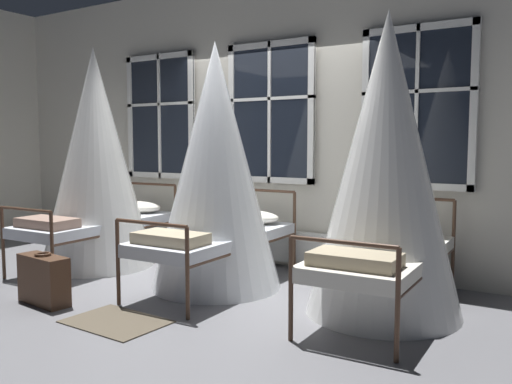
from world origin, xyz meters
TOP-DOWN VIEW (x-y plane):
  - ground at (0.00, 0.00)m, footprint 19.57×19.57m
  - back_wall_with_windows at (0.00, 1.16)m, footprint 8.78×0.10m
  - window_bank at (-0.00, 1.04)m, footprint 4.54×0.10m
  - cot_first at (-1.71, -0.06)m, footprint 1.30×1.99m
  - cot_second at (0.04, -0.08)m, footprint 1.30×1.98m
  - cot_third at (1.75, -0.03)m, footprint 1.30×1.99m
  - rug_second at (0.00, -1.40)m, footprint 0.83×0.60m
  - suitcase_dark at (-0.92, -1.39)m, footprint 0.58×0.27m

SIDE VIEW (x-z plane):
  - ground at x=0.00m, z-range 0.00..0.00m
  - rug_second at x=0.00m, z-range 0.00..0.01m
  - suitcase_dark at x=-0.92m, z-range -0.01..0.46m
  - window_bank at x=0.00m, z-range -0.16..2.38m
  - cot_second at x=0.04m, z-range -0.04..2.40m
  - cot_third at x=1.75m, z-range -0.04..2.49m
  - cot_first at x=-1.71m, z-range -0.04..2.50m
  - back_wall_with_windows at x=0.00m, z-range 0.00..3.42m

